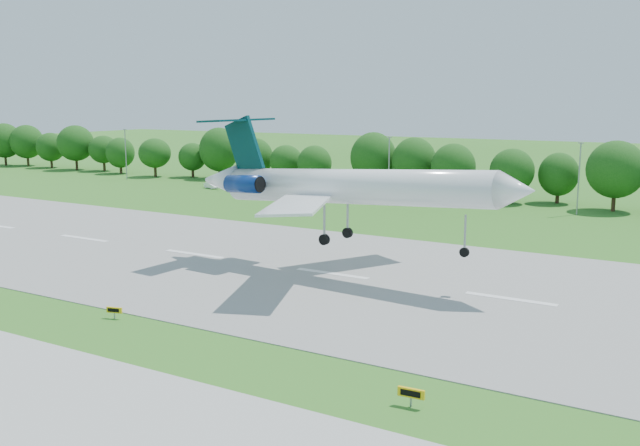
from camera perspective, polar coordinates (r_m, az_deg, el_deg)
The scene contains 9 objects.
ground at distance 60.11m, azimuth -11.05°, elevation -9.02°, with size 600.00×600.00×0.00m, color #29631A.
runway at distance 79.66m, azimuth 0.99°, elevation -4.10°, with size 400.00×45.00×0.08m, color gray.
tree_line at distance 140.13m, azimuth 14.74°, elevation 4.20°, with size 288.40×8.40×10.40m.
light_poles at distance 131.33m, azimuth 12.48°, elevation 4.00°, with size 175.90×0.25×12.19m.
airliner at distance 77.70m, azimuth 1.39°, elevation 3.07°, with size 41.21×29.96×13.64m.
taxi_sign_centre at distance 66.34m, azimuth -16.13°, elevation -6.72°, with size 1.49×0.56×1.05m.
taxi_sign_right at distance 46.71m, azimuth 7.30°, elevation -13.36°, with size 1.79×0.33×1.25m.
service_vehicle_a at distance 157.57m, azimuth -8.70°, elevation 3.00°, with size 1.46×4.17×1.37m, color white.
service_vehicle_b at distance 134.44m, azimuth 7.42°, elevation 1.84°, with size 1.53×3.80×1.29m, color silver.
Camera 1 is at (38.24, -42.17, 19.30)m, focal length 40.00 mm.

